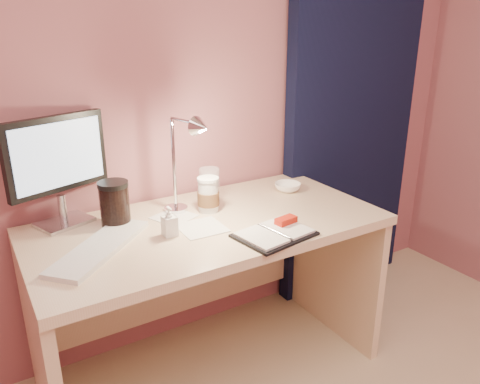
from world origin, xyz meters
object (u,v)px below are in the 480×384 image
desk (202,264)px  planner (275,233)px  monitor (56,161)px  bowl (288,187)px  desk_lamp (177,157)px  lotion_bottle (169,221)px  keyboard (100,247)px  coffee_cup (208,196)px  clear_cup (210,186)px  dark_jar (115,206)px

desk → planner: planner is taller
monitor → planner: bearing=-58.5°
bowl → desk_lamp: size_ratio=0.29×
lotion_bottle → desk_lamp: desk_lamp is taller
desk_lamp → keyboard: bearing=179.6°
desk → coffee_cup: (0.05, 0.03, 0.30)m
keyboard → bowl: size_ratio=3.80×
planner → bowl: (0.34, 0.37, 0.01)m
coffee_cup → monitor: bearing=162.3°
clear_cup → desk_lamp: size_ratio=0.37×
desk_lamp → lotion_bottle: bearing=-144.8°
monitor → planner: (0.65, -0.52, -0.25)m
desk → keyboard: 0.51m
desk → keyboard: keyboard is taller
coffee_cup → clear_cup: clear_cup is taller
planner → clear_cup: size_ratio=1.95×
desk → clear_cup: bearing=47.1°
planner → coffee_cup: 0.36m
desk → dark_jar: size_ratio=8.71×
bowl → lotion_bottle: 0.70m
bowl → desk_lamp: (-0.58, -0.06, 0.24)m
keyboard → clear_cup: bearing=-22.0°
desk → bowl: size_ratio=11.36×
monitor → desk_lamp: 0.45m
bowl → desk_lamp: desk_lamp is taller
keyboard → desk_lamp: bearing=-27.6°
planner → dark_jar: dark_jar is taller
keyboard → coffee_cup: coffee_cup is taller
clear_cup → bowl: (0.39, -0.06, -0.06)m
bowl → keyboard: bearing=-170.8°
desk → lotion_bottle: (-0.18, -0.11, 0.28)m
planner → coffee_cup: size_ratio=2.05×
keyboard → bowl: (0.93, 0.15, 0.01)m
keyboard → monitor: bearing=58.4°
lotion_bottle → dark_jar: dark_jar is taller
monitor → desk_lamp: bearing=-46.6°
monitor → clear_cup: monitor is taller
dark_jar → desk_lamp: size_ratio=0.38×
clear_cup → lotion_bottle: bearing=-142.1°
clear_cup → monitor: bearing=171.4°
desk → planner: 0.42m
keyboard → desk_lamp: size_ratio=1.11×
monitor → bowl: size_ratio=3.50×
monitor → dark_jar: monitor is taller
desk → bowl: bearing=6.5°
coffee_cup → bowl: bearing=3.8°
lotion_bottle → desk_lamp: size_ratio=0.27×
dark_jar → bowl: bearing=-2.0°
monitor → keyboard: bearing=-98.9°
desk_lamp → desk: bearing=-15.1°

